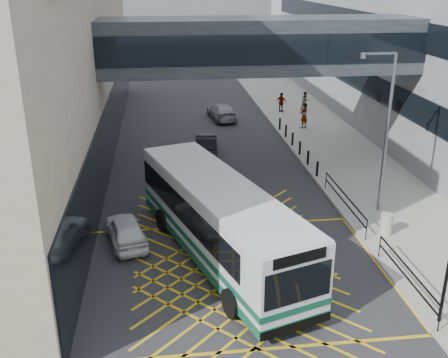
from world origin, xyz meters
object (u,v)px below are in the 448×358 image
object	(u,v)px
bus	(218,219)
pedestrian_b	(305,101)
car_white	(126,230)
street_lamp	(384,124)
car_silver	(222,111)
pedestrian_c	(281,102)
litter_bin	(386,224)
car_dark	(206,143)
pedestrian_a	(304,116)

from	to	relation	value
bus	pedestrian_b	bearing A→B (deg)	48.40
car_white	street_lamp	size ratio (longest dim) A/B	0.52
car_white	pedestrian_b	bearing A→B (deg)	-136.37
car_silver	pedestrian_b	world-z (taller)	pedestrian_b
bus	pedestrian_c	bearing A→B (deg)	52.74
car_silver	litter_bin	xyz separation A→B (m)	(4.98, -21.70, -0.04)
bus	car_silver	world-z (taller)	bus
street_lamp	pedestrian_c	xyz separation A→B (m)	(-0.22, 20.33, -3.63)
street_lamp	litter_bin	xyz separation A→B (m)	(-0.54, -2.58, -3.96)
pedestrian_c	pedestrian_b	bearing A→B (deg)	-128.86
street_lamp	bus	bearing A→B (deg)	-159.04
car_dark	pedestrian_a	size ratio (longest dim) A/B	2.13
street_lamp	pedestrian_a	xyz separation A→B (m)	(0.35, 15.14, -3.48)
car_dark	car_silver	distance (m)	8.68
street_lamp	pedestrian_a	distance (m)	15.54
litter_bin	car_white	bearing A→B (deg)	175.74
pedestrian_a	street_lamp	bearing A→B (deg)	53.66
car_dark	pedestrian_a	distance (m)	9.12
pedestrian_a	pedestrian_b	bearing A→B (deg)	-141.32
bus	pedestrian_a	distance (m)	20.50
pedestrian_b	pedestrian_c	xyz separation A→B (m)	(-2.17, -0.24, 0.02)
pedestrian_a	pedestrian_c	world-z (taller)	pedestrian_a
car_white	street_lamp	distance (m)	13.03
street_lamp	litter_bin	distance (m)	4.76
car_dark	pedestrian_c	xyz separation A→B (m)	(7.37, 9.65, 0.34)
car_silver	pedestrian_a	distance (m)	7.11
car_dark	car_silver	world-z (taller)	car_silver
street_lamp	pedestrian_b	xyz separation A→B (m)	(1.94, 20.57, -3.65)
street_lamp	litter_bin	bearing A→B (deg)	-103.24
bus	street_lamp	distance (m)	9.43
bus	car_white	distance (m)	4.48
bus	litter_bin	bearing A→B (deg)	-12.24
litter_bin	pedestrian_c	world-z (taller)	pedestrian_c
car_silver	pedestrian_c	bearing A→B (deg)	-173.83
car_dark	pedestrian_a	xyz separation A→B (m)	(7.94, 4.45, 0.48)
pedestrian_b	pedestrian_c	world-z (taller)	pedestrian_c
bus	pedestrian_b	distance (m)	26.11
car_white	pedestrian_a	distance (m)	21.07
bus	pedestrian_b	xyz separation A→B (m)	(10.27, 23.99, -0.82)
car_white	pedestrian_c	xyz separation A→B (m)	(12.07, 22.04, 0.35)
car_silver	pedestrian_c	size ratio (longest dim) A/B	2.70
car_dark	litter_bin	size ratio (longest dim) A/B	4.19
bus	pedestrian_c	distance (m)	25.11
bus	pedestrian_a	world-z (taller)	bus
car_silver	pedestrian_b	size ratio (longest dim) A/B	2.78
bus	car_dark	distance (m)	14.18
litter_bin	pedestrian_c	bearing A→B (deg)	89.21
street_lamp	car_white	bearing A→B (deg)	-173.52
car_white	car_silver	distance (m)	21.90
bus	car_white	xyz separation A→B (m)	(-3.97, 1.72, -1.15)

